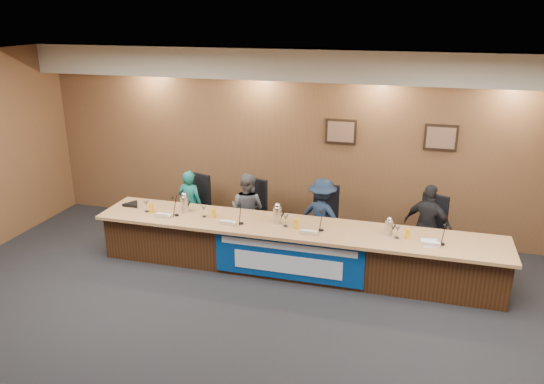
% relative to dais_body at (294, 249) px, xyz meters
% --- Properties ---
extents(floor, '(10.00, 10.00, 0.00)m').
position_rel_dais_body_xyz_m(floor, '(0.00, -2.40, -0.35)').
color(floor, black).
rests_on(floor, ground).
extents(ceiling, '(10.00, 8.00, 0.04)m').
position_rel_dais_body_xyz_m(ceiling, '(0.00, -2.40, 2.85)').
color(ceiling, silver).
rests_on(ceiling, wall_back).
extents(wall_back, '(10.00, 0.04, 3.20)m').
position_rel_dais_body_xyz_m(wall_back, '(0.00, 1.60, 1.25)').
color(wall_back, brown).
rests_on(wall_back, floor).
extents(soffit, '(10.00, 0.50, 0.50)m').
position_rel_dais_body_xyz_m(soffit, '(0.00, 1.35, 2.60)').
color(soffit, beige).
rests_on(soffit, wall_back).
extents(dais_body, '(6.00, 0.80, 0.70)m').
position_rel_dais_body_xyz_m(dais_body, '(0.00, 0.00, 0.00)').
color(dais_body, '#381E0E').
rests_on(dais_body, floor).
extents(dais_top, '(6.10, 0.95, 0.05)m').
position_rel_dais_body_xyz_m(dais_top, '(0.00, -0.05, 0.38)').
color(dais_top, '#B67E4D').
rests_on(dais_top, dais_body).
extents(banner, '(2.20, 0.02, 0.65)m').
position_rel_dais_body_xyz_m(banner, '(0.00, -0.41, 0.03)').
color(banner, navy).
rests_on(banner, dais_body).
extents(banner_text_upper, '(2.00, 0.01, 0.10)m').
position_rel_dais_body_xyz_m(banner_text_upper, '(0.00, -0.43, 0.23)').
color(banner_text_upper, silver).
rests_on(banner_text_upper, banner).
extents(banner_text_lower, '(1.60, 0.01, 0.28)m').
position_rel_dais_body_xyz_m(banner_text_lower, '(0.00, -0.43, -0.05)').
color(banner_text_lower, silver).
rests_on(banner_text_lower, banner).
extents(wall_photo_left, '(0.52, 0.04, 0.42)m').
position_rel_dais_body_xyz_m(wall_photo_left, '(0.40, 1.57, 1.50)').
color(wall_photo_left, black).
rests_on(wall_photo_left, wall_back).
extents(wall_photo_right, '(0.52, 0.04, 0.42)m').
position_rel_dais_body_xyz_m(wall_photo_right, '(2.00, 1.57, 1.50)').
color(wall_photo_right, black).
rests_on(wall_photo_right, wall_back).
extents(panelist_a, '(0.47, 0.33, 1.22)m').
position_rel_dais_body_xyz_m(panelist_a, '(-2.01, 0.71, 0.26)').
color(panelist_a, '#126059').
rests_on(panelist_a, floor).
extents(panelist_b, '(0.69, 0.59, 1.25)m').
position_rel_dais_body_xyz_m(panelist_b, '(-0.98, 0.71, 0.28)').
color(panelist_b, '#55565B').
rests_on(panelist_b, floor).
extents(panelist_c, '(0.92, 0.68, 1.27)m').
position_rel_dais_body_xyz_m(panelist_c, '(0.28, 0.71, 0.28)').
color(panelist_c, '#15223A').
rests_on(panelist_c, floor).
extents(panelist_d, '(0.84, 0.60, 1.32)m').
position_rel_dais_body_xyz_m(panelist_d, '(1.92, 0.71, 0.31)').
color(panelist_d, black).
rests_on(panelist_d, floor).
extents(office_chair_a, '(0.61, 0.61, 0.08)m').
position_rel_dais_body_xyz_m(office_chair_a, '(-2.01, 0.81, 0.13)').
color(office_chair_a, black).
rests_on(office_chair_a, floor).
extents(office_chair_b, '(0.60, 0.60, 0.08)m').
position_rel_dais_body_xyz_m(office_chair_b, '(-0.98, 0.81, 0.13)').
color(office_chair_b, black).
rests_on(office_chair_b, floor).
extents(office_chair_c, '(0.50, 0.50, 0.08)m').
position_rel_dais_body_xyz_m(office_chair_c, '(0.28, 0.81, 0.13)').
color(office_chair_c, black).
rests_on(office_chair_c, floor).
extents(office_chair_d, '(0.63, 0.63, 0.08)m').
position_rel_dais_body_xyz_m(office_chair_d, '(1.92, 0.81, 0.13)').
color(office_chair_d, black).
rests_on(office_chair_d, floor).
extents(nameplate_a, '(0.24, 0.08, 0.10)m').
position_rel_dais_body_xyz_m(nameplate_a, '(-2.03, -0.30, 0.45)').
color(nameplate_a, white).
rests_on(nameplate_a, dais_top).
extents(microphone_a, '(0.07, 0.07, 0.02)m').
position_rel_dais_body_xyz_m(microphone_a, '(-1.85, -0.14, 0.41)').
color(microphone_a, black).
rests_on(microphone_a, dais_top).
extents(juice_glass_a, '(0.06, 0.06, 0.15)m').
position_rel_dais_body_xyz_m(juice_glass_a, '(-2.29, -0.13, 0.47)').
color(juice_glass_a, '#F2AE09').
rests_on(juice_glass_a, dais_top).
extents(water_glass_a, '(0.08, 0.08, 0.18)m').
position_rel_dais_body_xyz_m(water_glass_a, '(-2.38, -0.12, 0.49)').
color(water_glass_a, silver).
rests_on(water_glass_a, dais_top).
extents(nameplate_b, '(0.24, 0.08, 0.10)m').
position_rel_dais_body_xyz_m(nameplate_b, '(-0.97, -0.30, 0.45)').
color(nameplate_b, white).
rests_on(nameplate_b, dais_top).
extents(microphone_b, '(0.07, 0.07, 0.02)m').
position_rel_dais_body_xyz_m(microphone_b, '(-0.78, -0.19, 0.41)').
color(microphone_b, black).
rests_on(microphone_b, dais_top).
extents(juice_glass_b, '(0.06, 0.06, 0.15)m').
position_rel_dais_body_xyz_m(juice_glass_b, '(-1.26, -0.07, 0.47)').
color(juice_glass_b, '#F2AE09').
rests_on(juice_glass_b, dais_top).
extents(water_glass_b, '(0.08, 0.08, 0.18)m').
position_rel_dais_body_xyz_m(water_glass_b, '(-1.42, -0.07, 0.49)').
color(water_glass_b, silver).
rests_on(water_glass_b, dais_top).
extents(nameplate_c, '(0.24, 0.08, 0.10)m').
position_rel_dais_body_xyz_m(nameplate_c, '(0.27, -0.33, 0.45)').
color(nameplate_c, white).
rests_on(nameplate_c, dais_top).
extents(microphone_c, '(0.07, 0.07, 0.02)m').
position_rel_dais_body_xyz_m(microphone_c, '(0.42, -0.11, 0.41)').
color(microphone_c, black).
rests_on(microphone_c, dais_top).
extents(juice_glass_c, '(0.06, 0.06, 0.15)m').
position_rel_dais_body_xyz_m(juice_glass_c, '(0.06, -0.14, 0.47)').
color(juice_glass_c, '#F2AE09').
rests_on(juice_glass_c, dais_top).
extents(water_glass_c, '(0.08, 0.08, 0.18)m').
position_rel_dais_body_xyz_m(water_glass_c, '(-0.12, -0.09, 0.49)').
color(water_glass_c, silver).
rests_on(water_glass_c, dais_top).
extents(nameplate_d, '(0.24, 0.08, 0.10)m').
position_rel_dais_body_xyz_m(nameplate_d, '(1.95, -0.27, 0.45)').
color(nameplate_d, white).
rests_on(nameplate_d, dais_top).
extents(microphone_d, '(0.07, 0.07, 0.02)m').
position_rel_dais_body_xyz_m(microphone_d, '(2.10, -0.14, 0.41)').
color(microphone_d, black).
rests_on(microphone_d, dais_top).
extents(juice_glass_d, '(0.06, 0.06, 0.15)m').
position_rel_dais_body_xyz_m(juice_glass_d, '(1.64, -0.07, 0.47)').
color(juice_glass_d, '#F2AE09').
rests_on(juice_glass_d, dais_top).
extents(water_glass_d, '(0.08, 0.08, 0.18)m').
position_rel_dais_body_xyz_m(water_glass_d, '(1.49, -0.08, 0.49)').
color(water_glass_d, silver).
rests_on(water_glass_d, dais_top).
extents(carafe_left, '(0.13, 0.13, 0.26)m').
position_rel_dais_body_xyz_m(carafe_left, '(-1.79, 0.03, 0.53)').
color(carafe_left, silver).
rests_on(carafe_left, dais_top).
extents(carafe_mid, '(0.13, 0.13, 0.25)m').
position_rel_dais_body_xyz_m(carafe_mid, '(-0.26, -0.01, 0.53)').
color(carafe_mid, silver).
rests_on(carafe_mid, dais_top).
extents(carafe_right, '(0.11, 0.11, 0.22)m').
position_rel_dais_body_xyz_m(carafe_right, '(1.37, -0.01, 0.51)').
color(carafe_right, silver).
rests_on(carafe_right, dais_top).
extents(speakerphone, '(0.32, 0.32, 0.05)m').
position_rel_dais_body_xyz_m(speakerphone, '(-2.74, 0.05, 0.43)').
color(speakerphone, black).
rests_on(speakerphone, dais_top).
extents(paper_stack, '(0.26, 0.33, 0.01)m').
position_rel_dais_body_xyz_m(paper_stack, '(1.94, -0.13, 0.40)').
color(paper_stack, white).
rests_on(paper_stack, dais_top).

